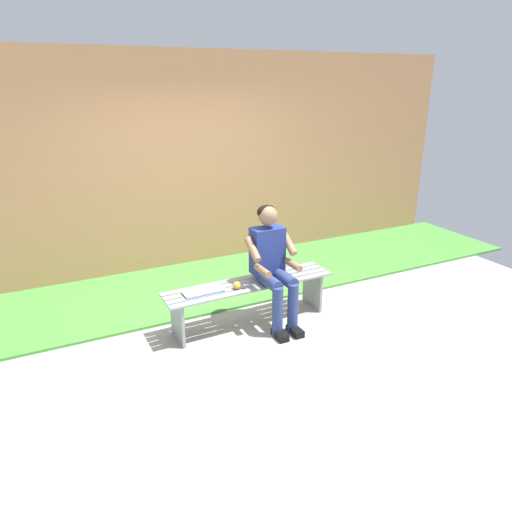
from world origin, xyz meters
TOP-DOWN VIEW (x-y plane):
  - ground_plane at (1.06, 1.00)m, footprint 10.00×7.00m
  - grass_strip at (0.00, -1.15)m, footprint 9.00×1.61m
  - brick_wall at (0.50, -2.06)m, footprint 9.50×0.24m
  - bench_near at (0.00, 0.00)m, footprint 1.87×0.44m
  - person_seated at (-0.22, 0.10)m, footprint 0.50×0.69m
  - apple at (0.19, 0.08)m, footprint 0.08×0.08m
  - book_open at (0.52, 0.01)m, footprint 0.42×0.17m

SIDE VIEW (x-z plane):
  - ground_plane at x=1.06m, z-range -0.04..0.00m
  - grass_strip at x=0.00m, z-range 0.00..0.03m
  - bench_near at x=0.00m, z-range 0.12..0.59m
  - book_open at x=0.52m, z-range 0.47..0.49m
  - apple at x=0.19m, z-range 0.47..0.55m
  - person_seated at x=-0.22m, z-range 0.07..1.34m
  - brick_wall at x=0.50m, z-range 0.00..2.85m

